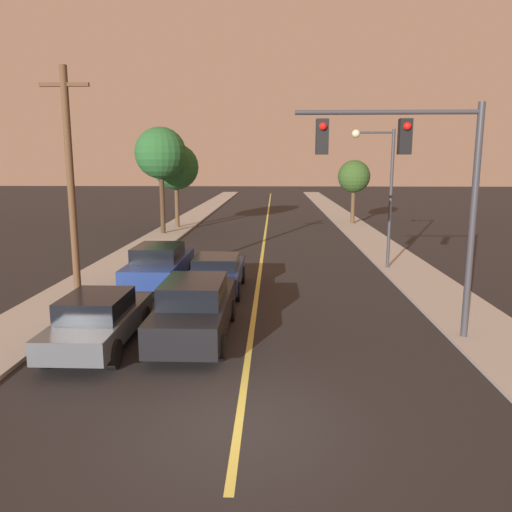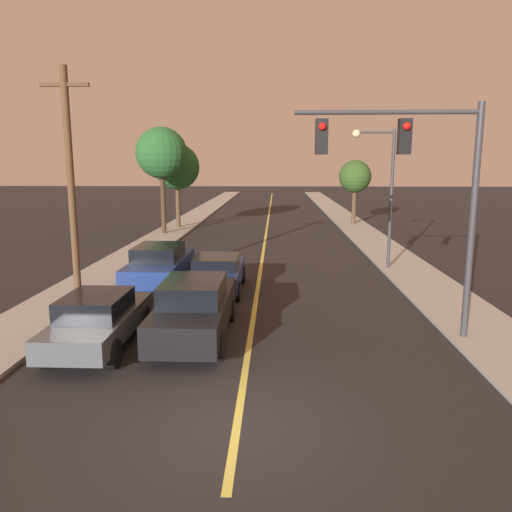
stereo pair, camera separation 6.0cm
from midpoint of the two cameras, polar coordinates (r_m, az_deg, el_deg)
The scene contains 14 objects.
ground_plane at distance 9.77m, azimuth -2.21°, elevation -18.93°, with size 200.00×200.00×0.00m, color black.
road_surface at distance 44.75m, azimuth 1.26°, elevation 4.35°, with size 10.97×80.00×0.01m.
sidewalk_left at distance 45.34m, azimuth -7.30°, elevation 4.42°, with size 2.50×80.00×0.12m.
sidewalk_right at distance 45.14m, azimuth 9.87°, elevation 4.32°, with size 2.50×80.00×0.12m.
car_near_lane_front at distance 13.96m, azimuth -7.09°, elevation -5.96°, with size 1.94×5.10×1.71m.
car_near_lane_second at distance 18.99m, azimuth -4.59°, elevation -1.87°, with size 1.96×4.44×1.39m.
car_outer_lane_front at distance 13.81m, azimuth -17.66°, elevation -6.97°, with size 1.85×4.45×1.48m.
car_outer_lane_second at distance 20.32m, azimuth -11.06°, elevation -0.92°, with size 2.06×5.18×1.63m.
traffic_signal_mast at distance 13.82m, azimuth 17.80°, elevation 9.07°, with size 4.82×0.42×6.23m.
streetlamp_right at distance 23.08m, azimuth 13.99°, elevation 8.63°, with size 1.90×0.36×6.17m.
utility_pole_left at distance 17.70m, azimuth -20.50°, elevation 7.78°, with size 1.60×0.24×7.76m.
tree_left_near at distance 34.58m, azimuth -10.90°, elevation 11.44°, with size 3.43×3.43×7.10m.
tree_left_far at distance 37.76m, azimuth -9.19°, elevation 9.99°, with size 3.35×3.35×6.13m.
tree_right_near at distance 40.33m, azimuth 11.09°, elevation 8.87°, with size 2.53×2.53×4.97m.
Camera 1 is at (0.64, -8.48, 4.80)m, focal length 35.00 mm.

